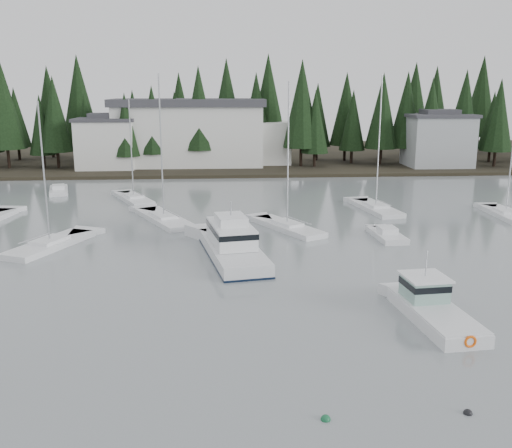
# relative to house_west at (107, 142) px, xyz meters

# --- Properties ---
(far_shore_land) EXTENTS (240.00, 54.00, 1.00)m
(far_shore_land) POSITION_rel_house_west_xyz_m (18.00, 18.00, -4.65)
(far_shore_land) COLOR black
(far_shore_land) RESTS_ON ground
(conifer_treeline) EXTENTS (200.00, 22.00, 20.00)m
(conifer_treeline) POSITION_rel_house_west_xyz_m (18.00, 7.00, -4.65)
(conifer_treeline) COLOR black
(conifer_treeline) RESTS_ON ground
(house_west) EXTENTS (9.54, 7.42, 8.75)m
(house_west) POSITION_rel_house_west_xyz_m (0.00, 0.00, 0.00)
(house_west) COLOR silver
(house_west) RESTS_ON ground
(house_east_a) EXTENTS (10.60, 8.48, 9.25)m
(house_east_a) POSITION_rel_house_west_xyz_m (54.00, -1.00, 0.25)
(house_east_a) COLOR #999EA0
(house_east_a) RESTS_ON ground
(harbor_inn) EXTENTS (29.50, 11.50, 10.90)m
(harbor_inn) POSITION_rel_house_west_xyz_m (15.04, 3.34, 1.12)
(harbor_inn) COLOR silver
(harbor_inn) RESTS_ON ground
(cabin_cruiser_center) EXTENTS (5.68, 12.33, 5.10)m
(cabin_cruiser_center) POSITION_rel_house_west_xyz_m (18.72, -49.61, -3.89)
(cabin_cruiser_center) COLOR silver
(cabin_cruiser_center) RESTS_ON ground
(lobster_boat_teal) EXTENTS (3.41, 8.00, 4.33)m
(lobster_boat_teal) POSITION_rel_house_west_xyz_m (29.96, -63.01, -4.14)
(lobster_boat_teal) COLOR silver
(lobster_boat_teal) RESTS_ON ground
(sailboat_1) EXTENTS (5.95, 9.08, 12.41)m
(sailboat_1) POSITION_rel_house_west_xyz_m (7.61, -25.56, -4.58)
(sailboat_1) COLOR silver
(sailboat_1) RESTS_ON ground
(sailboat_3) EXTENTS (6.16, 9.43, 12.66)m
(sailboat_3) POSITION_rel_house_west_xyz_m (3.43, -45.80, -4.59)
(sailboat_3) COLOR silver
(sailboat_3) RESTS_ON ground
(sailboat_4) EXTENTS (2.79, 8.34, 12.73)m
(sailboat_4) POSITION_rel_house_west_xyz_m (47.71, -36.94, -4.58)
(sailboat_4) COLOR silver
(sailboat_4) RESTS_ON ground
(sailboat_6) EXTENTS (4.10, 9.35, 15.01)m
(sailboat_6) POSITION_rel_house_west_xyz_m (34.98, -32.91, -4.56)
(sailboat_6) COLOR silver
(sailboat_6) RESTS_ON ground
(sailboat_8) EXTENTS (6.95, 10.47, 15.01)m
(sailboat_8) POSITION_rel_house_west_xyz_m (12.16, -36.58, -4.57)
(sailboat_8) COLOR silver
(sailboat_8) RESTS_ON ground
(sailboat_10) EXTENTS (6.58, 9.41, 14.26)m
(sailboat_10) POSITION_rel_house_west_xyz_m (24.19, -40.88, -4.57)
(sailboat_10) COLOR silver
(sailboat_10) RESTS_ON ground
(runabout_1) EXTENTS (2.51, 5.46, 1.42)m
(runabout_1) POSITION_rel_house_west_xyz_m (32.74, -44.72, -4.52)
(runabout_1) COLOR silver
(runabout_1) RESTS_ON ground
(runabout_3) EXTENTS (3.64, 6.49, 1.42)m
(runabout_3) POSITION_rel_house_west_xyz_m (-2.79, -19.44, -4.52)
(runabout_3) COLOR silver
(runabout_3) RESTS_ON ground
(mooring_buoy_green) EXTENTS (0.42, 0.42, 0.42)m
(mooring_buoy_green) POSITION_rel_house_west_xyz_m (21.85, -72.87, -4.65)
(mooring_buoy_green) COLOR #145933
(mooring_buoy_green) RESTS_ON ground
(mooring_buoy_dark) EXTENTS (0.38, 0.38, 0.38)m
(mooring_buoy_dark) POSITION_rel_house_west_xyz_m (27.80, -72.83, -4.65)
(mooring_buoy_dark) COLOR black
(mooring_buoy_dark) RESTS_ON ground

